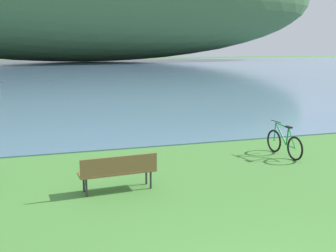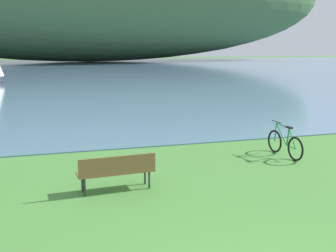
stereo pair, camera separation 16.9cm
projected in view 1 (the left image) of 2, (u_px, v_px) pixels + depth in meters
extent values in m
cube|color=#5B7F9E|center=(60.00, 72.00, 51.20)|extent=(180.00, 80.00, 0.04)
cube|color=brown|center=(117.00, 172.00, 9.79)|extent=(1.83, 0.60, 0.05)
cube|color=brown|center=(119.00, 165.00, 9.55)|extent=(1.80, 0.17, 0.40)
cylinder|color=#2D2D33|center=(84.00, 183.00, 9.72)|extent=(0.05, 0.05, 0.45)
cylinder|color=#2D2D33|center=(146.00, 175.00, 10.26)|extent=(0.05, 0.05, 0.45)
cylinder|color=#2D2D33|center=(86.00, 187.00, 9.41)|extent=(0.05, 0.05, 0.45)
cylinder|color=#2D2D33|center=(151.00, 179.00, 9.95)|extent=(0.05, 0.05, 0.45)
torus|color=black|center=(274.00, 141.00, 13.29)|extent=(0.11, 0.72, 0.72)
torus|color=black|center=(295.00, 148.00, 12.33)|extent=(0.11, 0.72, 0.72)
cylinder|color=#1E8C4C|center=(281.00, 133.00, 12.92)|extent=(0.08, 0.61, 0.61)
cylinder|color=#1E8C4C|center=(282.00, 125.00, 12.84)|extent=(0.08, 0.66, 0.09)
cylinder|color=#1E8C4C|center=(287.00, 136.00, 12.63)|extent=(0.05, 0.13, 0.54)
cylinder|color=#1E8C4C|center=(290.00, 147.00, 12.52)|extent=(0.06, 0.43, 0.05)
cylinder|color=#1E8C4C|center=(292.00, 138.00, 12.44)|extent=(0.05, 0.37, 0.56)
cylinder|color=#1E8C4C|center=(275.00, 132.00, 13.21)|extent=(0.04, 0.09, 0.60)
cube|color=black|center=(289.00, 127.00, 12.53)|extent=(0.12, 0.25, 0.05)
cylinder|color=black|center=(276.00, 121.00, 13.12)|extent=(0.05, 0.48, 0.02)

